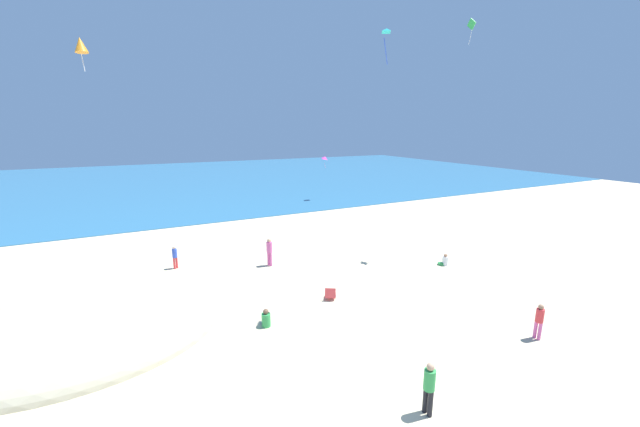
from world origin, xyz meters
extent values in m
plane|color=beige|center=(0.00, 10.00, 0.00)|extent=(120.00, 120.00, 0.00)
cube|color=teal|center=(0.00, 52.70, 0.03)|extent=(120.00, 60.00, 0.05)
ellipsoid|color=beige|center=(-10.02, 6.66, 0.00)|extent=(10.53, 7.37, 2.79)
cube|color=#D13D3D|center=(0.55, 5.39, 0.17)|extent=(0.69, 0.68, 0.03)
cube|color=#D13D3D|center=(0.41, 5.17, 0.40)|extent=(0.54, 0.42, 0.46)
cylinder|color=#B7B7BC|center=(0.40, 5.65, 0.09)|extent=(0.02, 0.02, 0.17)
cylinder|color=#B7B7BC|center=(0.84, 5.38, 0.09)|extent=(0.02, 0.02, 0.17)
cylinder|color=#D8599E|center=(6.22, -1.28, 0.37)|extent=(0.13, 0.13, 0.74)
cylinder|color=#D8599E|center=(6.25, -1.44, 0.37)|extent=(0.13, 0.13, 0.74)
cylinder|color=red|center=(6.23, -1.36, 1.02)|extent=(0.34, 0.34, 0.55)
sphere|color=#A87A5B|center=(6.23, -1.36, 1.39)|extent=(0.20, 0.20, 0.20)
cylinder|color=red|center=(-5.78, 13.00, 0.35)|extent=(0.12, 0.12, 0.70)
cylinder|color=red|center=(-5.92, 12.93, 0.35)|extent=(0.12, 0.12, 0.70)
cylinder|color=blue|center=(-5.85, 12.96, 0.96)|extent=(0.37, 0.37, 0.52)
sphere|color=beige|center=(-5.85, 12.96, 1.31)|extent=(0.19, 0.19, 0.19)
cylinder|color=#D8599E|center=(-0.65, 10.80, 0.43)|extent=(0.15, 0.15, 0.86)
cylinder|color=#D8599E|center=(-0.73, 10.98, 0.43)|extent=(0.15, 0.15, 0.86)
cylinder|color=#D8599E|center=(-0.69, 10.89, 1.18)|extent=(0.46, 0.46, 0.64)
sphere|color=tan|center=(-0.69, 10.89, 1.60)|extent=(0.24, 0.24, 0.24)
cylinder|color=white|center=(8.90, 6.15, 0.27)|extent=(0.48, 0.48, 0.53)
sphere|color=#A87A5B|center=(8.90, 6.15, 0.63)|extent=(0.21, 0.21, 0.21)
cube|color=green|center=(8.73, 6.27, 0.08)|extent=(0.47, 0.44, 0.15)
cylinder|color=black|center=(-0.40, -2.47, 0.42)|extent=(0.15, 0.15, 0.84)
cylinder|color=black|center=(-0.42, -2.28, 0.42)|extent=(0.15, 0.15, 0.84)
cylinder|color=green|center=(-0.41, -2.38, 1.16)|extent=(0.37, 0.37, 0.63)
sphere|color=tan|center=(-0.41, -2.38, 1.58)|extent=(0.23, 0.23, 0.23)
cylinder|color=green|center=(-3.09, 4.35, 0.29)|extent=(0.48, 0.48, 0.58)
sphere|color=brown|center=(-3.09, 4.35, 0.68)|extent=(0.23, 0.23, 0.23)
cube|color=blue|center=(-3.01, 4.57, 0.08)|extent=(0.41, 0.49, 0.17)
pyramid|color=#1EADAD|center=(2.09, 3.73, 11.92)|extent=(0.32, 0.42, 0.20)
cylinder|color=blue|center=(2.08, 3.72, 11.15)|extent=(0.23, 0.04, 0.97)
pyramid|color=#DB3DA8|center=(11.85, 27.74, 4.87)|extent=(1.05, 1.01, 0.45)
cylinder|color=pink|center=(11.82, 27.77, 4.01)|extent=(0.11, 0.13, 0.61)
cone|color=orange|center=(-8.90, 10.46, 11.62)|extent=(0.74, 0.76, 0.68)
cylinder|color=white|center=(-8.90, 10.46, 10.95)|extent=(0.10, 0.15, 0.82)
cube|color=green|center=(10.92, 7.58, 14.04)|extent=(0.18, 0.66, 0.66)
cylinder|color=white|center=(10.92, 7.58, 13.37)|extent=(0.16, 0.07, 0.87)
camera|label=1|loc=(-7.24, -8.98, 8.18)|focal=20.30mm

